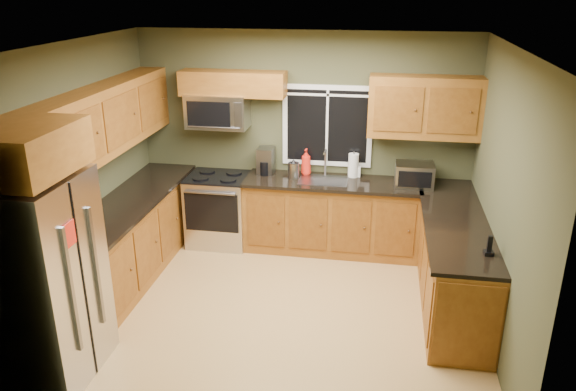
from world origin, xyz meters
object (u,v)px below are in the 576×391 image
(microwave, at_px, (218,111))
(cordless_phone, at_px, (489,249))
(soap_bottle_a, at_px, (306,162))
(refrigerator, at_px, (44,280))
(paper_towel_roll, at_px, (353,165))
(toaster_oven, at_px, (414,175))
(range, at_px, (219,209))
(kettle, at_px, (293,170))
(coffee_maker, at_px, (266,161))
(soap_bottle_b, at_px, (357,169))

(microwave, height_order, cordless_phone, microwave)
(microwave, xyz_separation_m, soap_bottle_a, (1.11, 0.06, -0.62))
(refrigerator, xyz_separation_m, paper_towel_roll, (2.39, 2.98, 0.19))
(toaster_oven, bearing_deg, range, 179.72)
(paper_towel_roll, bearing_deg, cordless_phone, -55.74)
(paper_towel_roll, distance_m, cordless_phone, 2.36)
(refrigerator, distance_m, toaster_oven, 4.17)
(range, bearing_deg, refrigerator, -103.97)
(microwave, distance_m, kettle, 1.19)
(toaster_oven, distance_m, kettle, 1.46)
(kettle, height_order, soap_bottle_a, soap_bottle_a)
(toaster_oven, bearing_deg, paper_towel_roll, 163.18)
(range, relative_size, cordless_phone, 5.08)
(refrigerator, height_order, soap_bottle_a, refrigerator)
(kettle, xyz_separation_m, paper_towel_roll, (0.73, 0.18, 0.04))
(toaster_oven, xyz_separation_m, paper_towel_roll, (-0.74, 0.22, 0.01))
(coffee_maker, relative_size, soap_bottle_a, 0.99)
(kettle, relative_size, soap_bottle_a, 0.74)
(coffee_maker, distance_m, soap_bottle_b, 1.16)
(refrigerator, relative_size, paper_towel_roll, 5.46)
(soap_bottle_b, bearing_deg, range, -172.50)
(kettle, distance_m, soap_bottle_a, 0.22)
(range, relative_size, coffee_maker, 2.83)
(microwave, height_order, soap_bottle_a, microwave)
(soap_bottle_a, height_order, soap_bottle_b, soap_bottle_a)
(range, xyz_separation_m, paper_towel_roll, (1.70, 0.21, 0.62))
(soap_bottle_a, bearing_deg, range, -169.74)
(range, distance_m, kettle, 1.14)
(range, height_order, toaster_oven, toaster_oven)
(toaster_oven, xyz_separation_m, kettle, (-1.46, 0.04, -0.03))
(toaster_oven, height_order, coffee_maker, coffee_maker)
(soap_bottle_a, relative_size, soap_bottle_b, 1.78)
(range, xyz_separation_m, microwave, (-0.00, 0.14, 1.26))
(soap_bottle_a, distance_m, cordless_phone, 2.74)
(soap_bottle_b, bearing_deg, refrigerator, -129.11)
(cordless_phone, bearing_deg, range, 150.10)
(microwave, bearing_deg, range, -89.98)
(toaster_oven, bearing_deg, microwave, 176.52)
(microwave, relative_size, paper_towel_roll, 2.31)
(soap_bottle_b, bearing_deg, toaster_oven, -19.47)
(microwave, height_order, coffee_maker, microwave)
(toaster_oven, relative_size, kettle, 1.84)
(kettle, xyz_separation_m, soap_bottle_b, (0.78, 0.20, -0.02))
(coffee_maker, height_order, soap_bottle_a, soap_bottle_a)
(range, relative_size, paper_towel_roll, 2.84)
(toaster_oven, distance_m, paper_towel_roll, 0.77)
(kettle, bearing_deg, cordless_phone, -40.72)
(cordless_phone, bearing_deg, microwave, 148.21)
(refrigerator, distance_m, cordless_phone, 3.86)
(kettle, distance_m, soap_bottle_b, 0.80)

